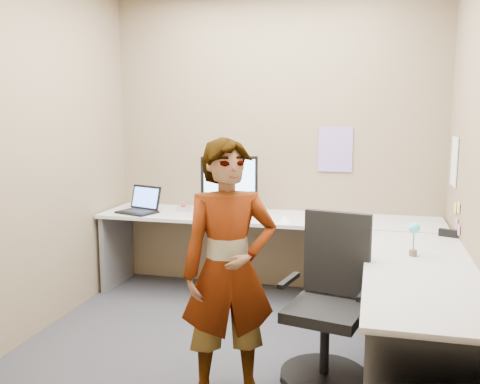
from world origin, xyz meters
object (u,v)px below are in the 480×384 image
(monitor, at_px, (229,179))
(office_chair, at_px, (328,314))
(desk, at_px, (309,253))
(person, at_px, (229,270))

(monitor, relative_size, office_chair, 0.47)
(desk, distance_m, person, 1.13)
(desk, xyz_separation_m, office_chair, (0.21, -0.74, -0.18))
(desk, xyz_separation_m, person, (-0.33, -1.07, 0.16))
(office_chair, height_order, person, person)
(office_chair, relative_size, person, 0.67)
(desk, height_order, person, person)
(person, bearing_deg, desk, 48.12)
(desk, bearing_deg, monitor, 147.34)
(office_chair, bearing_deg, desk, 118.85)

